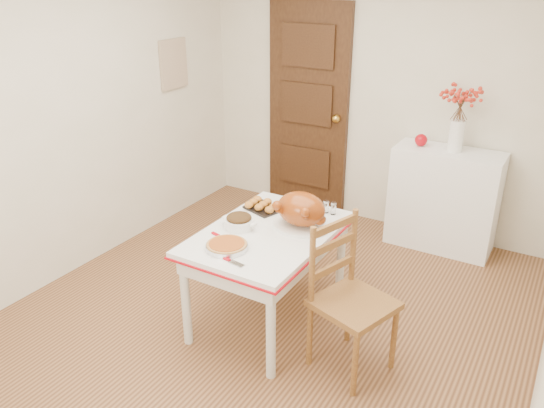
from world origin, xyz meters
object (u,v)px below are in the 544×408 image
Objects in this scene: turkey_platter at (301,211)px; pumpkin_pie at (227,245)px; kitchen_table at (268,276)px; chair_oak at (354,301)px; sideboard at (443,200)px.

turkey_platter reaches higher than pumpkin_pie.
chair_oak is at bearing -13.21° from kitchen_table.
sideboard is 3.39× the size of pumpkin_pie.
pumpkin_pie is at bearing -105.30° from kitchen_table.
turkey_platter is at bearing 43.85° from kitchen_table.
sideboard is at bearing 66.85° from kitchen_table.
turkey_platter reaches higher than sideboard.
chair_oak is at bearing -10.50° from turkey_platter.
sideboard is 1.91m from kitchen_table.
chair_oak is at bearing 12.77° from pumpkin_pie.
kitchen_table is at bearing 94.61° from chair_oak.
turkey_platter is 0.57m from pumpkin_pie.
pumpkin_pie is (-0.26, -0.50, -0.10)m from turkey_platter.
chair_oak is 3.66× the size of pumpkin_pie.
sideboard is at bearing 16.50° from chair_oak.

